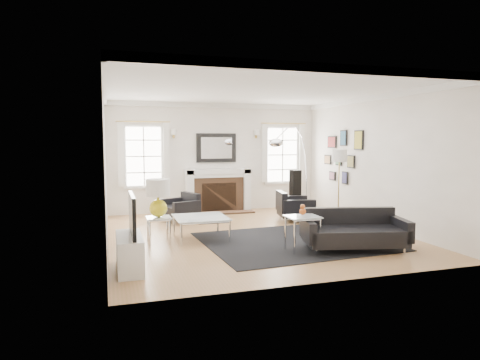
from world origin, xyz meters
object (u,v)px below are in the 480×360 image
object	(u,v)px
armchair_left	(181,209)
fireplace	(218,191)
arc_floor_lamp	(292,166)
gourd_lamp	(158,195)
armchair_right	(293,207)
sofa	(353,232)
coffee_table	(201,218)

from	to	relation	value
armchair_left	fireplace	bearing A→B (deg)	42.81
arc_floor_lamp	fireplace	bearing A→B (deg)	142.07
armchair_left	gourd_lamp	world-z (taller)	gourd_lamp
armchair_left	armchair_right	world-z (taller)	armchair_right
gourd_lamp	sofa	bearing A→B (deg)	-24.98
fireplace	armchair_left	world-z (taller)	fireplace
armchair_right	arc_floor_lamp	world-z (taller)	arc_floor_lamp
coffee_table	arc_floor_lamp	bearing A→B (deg)	33.14
sofa	armchair_left	size ratio (longest dim) A/B	1.88
sofa	coffee_table	bearing A→B (deg)	146.68
armchair_left	gourd_lamp	size ratio (longest dim) A/B	1.44
gourd_lamp	fireplace	bearing A→B (deg)	58.01
coffee_table	sofa	bearing A→B (deg)	-33.32
armchair_right	coffee_table	size ratio (longest dim) A/B	1.00
armchair_right	gourd_lamp	size ratio (longest dim) A/B	1.40
sofa	coffee_table	xyz separation A→B (m)	(-2.30, 1.51, 0.09)
fireplace	arc_floor_lamp	size ratio (longest dim) A/B	0.75
arc_floor_lamp	armchair_left	bearing A→B (deg)	176.87
fireplace	armchair_right	distance (m)	2.21
armchair_left	arc_floor_lamp	distance (m)	2.84
sofa	gourd_lamp	xyz separation A→B (m)	(-3.09, 1.44, 0.56)
fireplace	arc_floor_lamp	xyz separation A→B (m)	(1.54, -1.20, 0.68)
armchair_right	fireplace	bearing A→B (deg)	126.91
fireplace	sofa	xyz separation A→B (m)	(1.22, -4.43, -0.24)
fireplace	arc_floor_lamp	distance (m)	2.07
armchair_right	gourd_lamp	distance (m)	3.46
arc_floor_lamp	sofa	bearing A→B (deg)	-95.69
armchair_right	arc_floor_lamp	size ratio (longest dim) A/B	0.42
sofa	armchair_right	distance (m)	2.67
sofa	armchair_left	world-z (taller)	sofa
armchair_right	sofa	bearing A→B (deg)	-92.12
armchair_left	gourd_lamp	distance (m)	2.15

